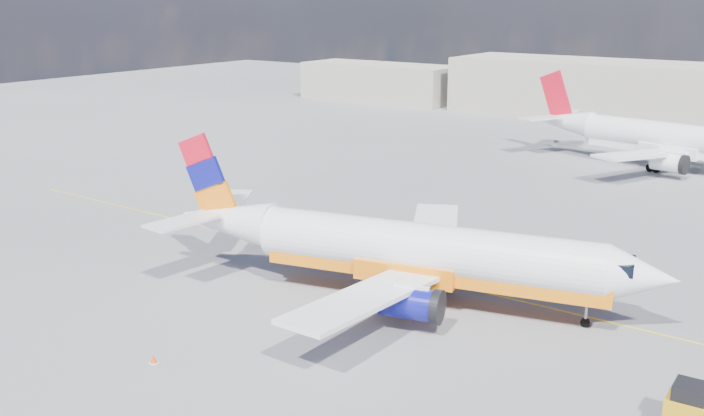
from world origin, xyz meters
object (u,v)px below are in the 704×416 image
Objects in this scene: gse_tug at (700,410)px; traffic_cone at (153,359)px; second_jet at (674,140)px; main_jet at (410,251)px.

gse_tug is 24.52m from traffic_cone.
gse_tug is (13.90, -50.41, -2.11)m from second_jet.
second_jet reaches higher than traffic_cone.
second_jet is at bearing 72.60° from main_jet.
traffic_cone is (-8.91, -59.36, -2.81)m from second_jet.
second_jet is 60.68× the size of traffic_cone.
second_jet is 60.09m from traffic_cone.
traffic_cone is at bearing -89.96° from second_jet.
gse_tug is (16.98, -5.10, -2.08)m from main_jet.
second_jet reaches higher than gse_tug.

